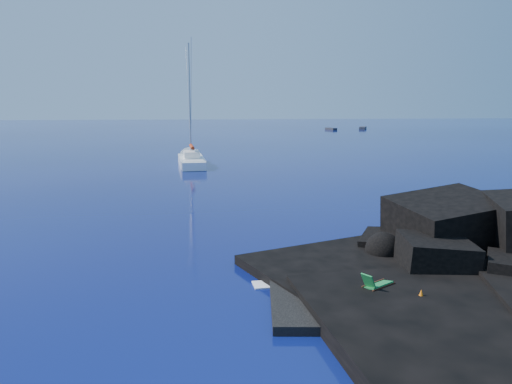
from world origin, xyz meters
The scene contains 10 objects.
ground centered at (0.00, 0.00, 0.00)m, with size 400.00×400.00×0.00m, color #030639.
beach centered at (4.50, 0.50, 0.00)m, with size 8.50×6.00×0.70m, color black.
surf_foam centered at (5.00, 5.00, 0.00)m, with size 10.00×8.00×0.06m, color white, non-canonical shape.
sailboat centered at (-3.97, 43.96, 0.00)m, with size 2.95×14.08×14.77m, color white, non-canonical shape.
deck_chair centered at (4.54, 0.63, 0.85)m, with size 1.44×0.63×0.99m, color #197435, non-canonical shape.
towel centered at (5.46, -0.43, 0.37)m, with size 1.89×0.90×0.05m, color silver.
sunbather centered at (5.46, -0.43, 0.52)m, with size 1.75×0.43×0.23m, color #E59978, non-canonical shape.
marker_cone centered at (5.78, -0.55, 0.61)m, with size 0.34×0.34×0.52m, color orange.
distant_boat_a centered at (32.09, 117.23, 0.00)m, with size 1.32×4.23×0.56m, color #26252B.
distant_boat_b centered at (41.98, 120.09, 0.00)m, with size 1.56×5.01×0.67m, color #2B2B31.
Camera 1 is at (-2.17, -17.55, 7.83)m, focal length 35.00 mm.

